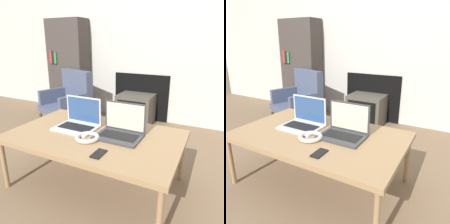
% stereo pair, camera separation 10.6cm
% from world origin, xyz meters
% --- Properties ---
extents(ground_plane, '(14.00, 14.00, 0.00)m').
position_xyz_m(ground_plane, '(0.00, 0.00, 0.00)').
color(ground_plane, '#7A6047').
extents(wall_back, '(7.00, 0.08, 2.60)m').
position_xyz_m(wall_back, '(-0.00, 1.96, 1.29)').
color(wall_back, beige).
rests_on(wall_back, ground_plane).
extents(table, '(1.30, 0.79, 0.44)m').
position_xyz_m(table, '(0.00, 0.26, 0.41)').
color(table, '#9E7A51').
rests_on(table, ground_plane).
extents(laptop_left, '(0.34, 0.25, 0.24)m').
position_xyz_m(laptop_left, '(-0.19, 0.33, 0.49)').
color(laptop_left, silver).
rests_on(laptop_left, table).
extents(laptop_right, '(0.33, 0.24, 0.24)m').
position_xyz_m(laptop_right, '(0.19, 0.33, 0.49)').
color(laptop_right, '#38383D').
rests_on(laptop_right, table).
extents(headphones, '(0.18, 0.18, 0.03)m').
position_xyz_m(headphones, '(0.00, 0.16, 0.45)').
color(headphones, beige).
rests_on(headphones, table).
extents(phone, '(0.07, 0.12, 0.01)m').
position_xyz_m(phone, '(0.18, 0.01, 0.44)').
color(phone, black).
rests_on(phone, table).
extents(tv, '(0.48, 0.39, 0.41)m').
position_xyz_m(tv, '(-0.20, 1.72, 0.20)').
color(tv, '#4C473D').
rests_on(tv, ground_plane).
extents(armchair, '(0.75, 0.71, 0.73)m').
position_xyz_m(armchair, '(-1.04, 1.35, 0.36)').
color(armchair, '#47516B').
rests_on(armchair, ground_plane).
extents(bookshelf, '(0.60, 0.32, 1.43)m').
position_xyz_m(bookshelf, '(-1.34, 1.76, 0.71)').
color(bookshelf, '#3F3833').
rests_on(bookshelf, ground_plane).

